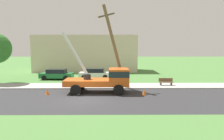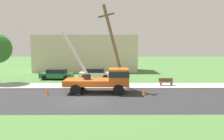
# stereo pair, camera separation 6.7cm
# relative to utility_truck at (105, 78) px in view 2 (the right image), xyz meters

# --- Properties ---
(ground_plane) EXTENTS (120.00, 120.00, 0.00)m
(ground_plane) POSITION_rel_utility_truck_xyz_m (-1.81, 9.44, -1.41)
(ground_plane) COLOR #477538
(road_asphalt) EXTENTS (80.00, 8.32, 0.01)m
(road_asphalt) POSITION_rel_utility_truck_xyz_m (-1.81, -2.56, -1.40)
(road_asphalt) COLOR #2B2B2D
(road_asphalt) RESTS_ON ground
(sidewalk_strip) EXTENTS (80.00, 3.09, 0.10)m
(sidewalk_strip) POSITION_rel_utility_truck_xyz_m (-1.81, 3.14, -1.36)
(sidewalk_strip) COLOR #9E9E99
(sidewalk_strip) RESTS_ON ground
(utility_truck) EXTENTS (6.76, 3.20, 5.98)m
(utility_truck) POSITION_rel_utility_truck_xyz_m (0.00, 0.00, 0.00)
(utility_truck) COLOR #C65119
(utility_truck) RESTS_ON ground
(leaning_utility_pole) EXTENTS (3.06, 1.45, 8.74)m
(leaning_utility_pole) POSITION_rel_utility_truck_xyz_m (0.91, 1.76, 3.08)
(leaning_utility_pole) COLOR brown
(leaning_utility_pole) RESTS_ON ground
(traffic_cone_ahead) EXTENTS (0.36, 0.36, 0.56)m
(traffic_cone_ahead) POSITION_rel_utility_truck_xyz_m (3.60, -1.22, -1.13)
(traffic_cone_ahead) COLOR orange
(traffic_cone_ahead) RESTS_ON ground
(traffic_cone_behind) EXTENTS (0.36, 0.36, 0.56)m
(traffic_cone_behind) POSITION_rel_utility_truck_xyz_m (-5.44, -0.88, -1.13)
(traffic_cone_behind) COLOR orange
(traffic_cone_behind) RESTS_ON ground
(parked_sedan_green) EXTENTS (4.48, 2.15, 1.42)m
(parked_sedan_green) POSITION_rel_utility_truck_xyz_m (-6.85, 8.15, -0.70)
(parked_sedan_green) COLOR #1E6638
(parked_sedan_green) RESTS_ON ground
(parked_sedan_white) EXTENTS (4.46, 2.12, 1.42)m
(parked_sedan_white) POSITION_rel_utility_truck_xyz_m (-1.64, 8.85, -0.70)
(parked_sedan_white) COLOR silver
(parked_sedan_white) RESTS_ON ground
(park_bench) EXTENTS (1.60, 0.45, 0.90)m
(park_bench) POSITION_rel_utility_truck_xyz_m (6.81, 3.21, -0.95)
(park_bench) COLOR brown
(park_bench) RESTS_ON ground
(lowrise_building_backdrop) EXTENTS (18.00, 6.00, 6.40)m
(lowrise_building_backdrop) POSITION_rel_utility_truck_xyz_m (-3.89, 17.93, 1.79)
(lowrise_building_backdrop) COLOR beige
(lowrise_building_backdrop) RESTS_ON ground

